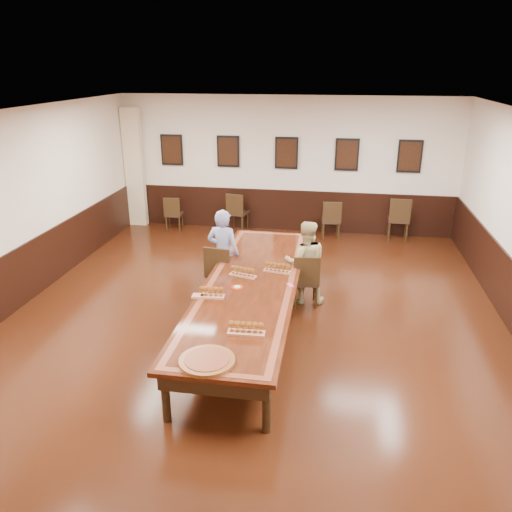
% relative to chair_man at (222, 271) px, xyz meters
% --- Properties ---
extents(floor, '(8.00, 10.00, 0.02)m').
position_rel_chair_man_xyz_m(floor, '(0.69, -0.99, -0.50)').
color(floor, black).
rests_on(floor, ground).
extents(ceiling, '(8.00, 10.00, 0.02)m').
position_rel_chair_man_xyz_m(ceiling, '(0.69, -0.99, 2.72)').
color(ceiling, white).
rests_on(ceiling, floor).
extents(wall_back, '(8.00, 0.02, 3.20)m').
position_rel_chair_man_xyz_m(wall_back, '(0.69, 4.02, 1.11)').
color(wall_back, beige).
rests_on(wall_back, floor).
extents(wall_left, '(0.02, 10.00, 3.20)m').
position_rel_chair_man_xyz_m(wall_left, '(-3.32, -0.99, 1.11)').
color(wall_left, beige).
rests_on(wall_left, floor).
extents(chair_man, '(0.53, 0.56, 0.98)m').
position_rel_chair_man_xyz_m(chair_man, '(0.00, 0.00, 0.00)').
color(chair_man, black).
rests_on(chair_man, floor).
extents(chair_woman, '(0.50, 0.53, 0.93)m').
position_rel_chair_man_xyz_m(chair_woman, '(1.46, -0.05, -0.03)').
color(chair_woman, black).
rests_on(chair_woman, floor).
extents(spare_chair_a, '(0.44, 0.47, 0.85)m').
position_rel_chair_man_xyz_m(spare_chair_a, '(-2.02, 3.55, -0.07)').
color(spare_chair_a, black).
rests_on(spare_chair_a, floor).
extents(spare_chair_b, '(0.52, 0.55, 0.95)m').
position_rel_chair_man_xyz_m(spare_chair_b, '(-0.46, 3.77, -0.02)').
color(spare_chair_b, black).
rests_on(spare_chair_b, floor).
extents(spare_chair_c, '(0.48, 0.52, 0.92)m').
position_rel_chair_man_xyz_m(spare_chair_c, '(1.80, 3.53, -0.03)').
color(spare_chair_c, black).
rests_on(spare_chair_c, floor).
extents(spare_chair_d, '(0.50, 0.54, 1.01)m').
position_rel_chair_man_xyz_m(spare_chair_d, '(3.36, 3.71, 0.01)').
color(spare_chair_d, black).
rests_on(spare_chair_d, floor).
extents(person_man, '(0.62, 0.46, 1.57)m').
position_rel_chair_man_xyz_m(person_man, '(0.02, 0.10, 0.29)').
color(person_man, '#4352A9').
rests_on(person_man, floor).
extents(person_woman, '(0.80, 0.66, 1.45)m').
position_rel_chair_man_xyz_m(person_woman, '(1.45, 0.05, 0.23)').
color(person_woman, tan).
rests_on(person_woman, floor).
extents(pink_phone, '(0.13, 0.16, 0.01)m').
position_rel_chair_man_xyz_m(pink_phone, '(1.29, -0.98, 0.26)').
color(pink_phone, '#EE4F81').
rests_on(pink_phone, conference_table).
extents(curtain, '(0.45, 0.18, 2.90)m').
position_rel_chair_man_xyz_m(curtain, '(-3.06, 3.83, 0.96)').
color(curtain, beige).
rests_on(curtain, floor).
extents(wainscoting, '(8.00, 10.00, 1.00)m').
position_rel_chair_man_xyz_m(wainscoting, '(0.69, -0.99, 0.01)').
color(wainscoting, black).
rests_on(wainscoting, floor).
extents(conference_table, '(1.40, 5.00, 0.76)m').
position_rel_chair_man_xyz_m(conference_table, '(0.69, -0.99, 0.12)').
color(conference_table, black).
rests_on(conference_table, floor).
extents(posters, '(6.14, 0.04, 0.74)m').
position_rel_chair_man_xyz_m(posters, '(0.69, 3.95, 1.41)').
color(posters, black).
rests_on(posters, wall_back).
extents(flight_a, '(0.45, 0.24, 0.16)m').
position_rel_chair_man_xyz_m(flight_a, '(0.52, -0.76, 0.33)').
color(flight_a, '#A66045').
rests_on(flight_a, conference_table).
extents(flight_b, '(0.45, 0.20, 0.16)m').
position_rel_chair_man_xyz_m(flight_b, '(1.03, -0.51, 0.33)').
color(flight_b, '#A66045').
rests_on(flight_b, conference_table).
extents(flight_c, '(0.47, 0.17, 0.17)m').
position_rel_chair_man_xyz_m(flight_c, '(0.19, -1.57, 0.34)').
color(flight_c, '#A66045').
rests_on(flight_c, conference_table).
extents(flight_d, '(0.47, 0.16, 0.17)m').
position_rel_chair_man_xyz_m(flight_d, '(0.89, -2.50, 0.34)').
color(flight_d, '#A66045').
rests_on(flight_d, conference_table).
extents(red_plate_grp, '(0.18, 0.18, 0.02)m').
position_rel_chair_man_xyz_m(red_plate_grp, '(0.52, -1.20, 0.27)').
color(red_plate_grp, red).
rests_on(red_plate_grp, conference_table).
extents(carved_platter, '(0.69, 0.69, 0.05)m').
position_rel_chair_man_xyz_m(carved_platter, '(0.58, -3.19, 0.28)').
color(carved_platter, '#633213').
rests_on(carved_platter, conference_table).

